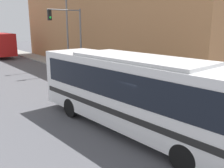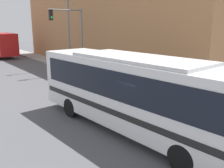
{
  "view_description": "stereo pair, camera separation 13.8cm",
  "coord_description": "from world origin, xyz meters",
  "px_view_note": "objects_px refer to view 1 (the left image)",
  "views": [
    {
      "loc": [
        -6.99,
        -7.35,
        4.58
      ],
      "look_at": [
        1.0,
        2.95,
        1.42
      ],
      "focal_mm": 40.0,
      "sensor_mm": 36.0,
      "label": 1
    },
    {
      "loc": [
        -6.88,
        -7.43,
        4.58
      ],
      "look_at": [
        1.0,
        2.95,
        1.42
      ],
      "focal_mm": 40.0,
      "sensor_mm": 36.0,
      "label": 2
    }
  ],
  "objects_px": {
    "traffic_light_pole": "(70,30)",
    "pedestrian_near_corner": "(135,71)",
    "street_lamp": "(64,24)",
    "delivery_truck": "(0,45)",
    "fire_hydrant": "(143,83)",
    "city_bus": "(137,90)",
    "pedestrian_mid_block": "(148,75)",
    "parking_meter": "(108,69)"
  },
  "relations": [
    {
      "from": "delivery_truck",
      "to": "traffic_light_pole",
      "type": "distance_m",
      "value": 16.56
    },
    {
      "from": "city_bus",
      "to": "street_lamp",
      "type": "xyz_separation_m",
      "value": [
        4.98,
        16.04,
        2.63
      ]
    },
    {
      "from": "traffic_light_pole",
      "to": "street_lamp",
      "type": "distance_m",
      "value": 2.91
    },
    {
      "from": "fire_hydrant",
      "to": "pedestrian_near_corner",
      "type": "relative_size",
      "value": 0.45
    },
    {
      "from": "street_lamp",
      "to": "pedestrian_mid_block",
      "type": "relative_size",
      "value": 4.28
    },
    {
      "from": "city_bus",
      "to": "delivery_truck",
      "type": "bearing_deg",
      "value": 82.02
    },
    {
      "from": "fire_hydrant",
      "to": "pedestrian_mid_block",
      "type": "distance_m",
      "value": 0.82
    },
    {
      "from": "parking_meter",
      "to": "pedestrian_near_corner",
      "type": "xyz_separation_m",
      "value": [
        0.76,
        -2.46,
        0.05
      ]
    },
    {
      "from": "parking_meter",
      "to": "pedestrian_mid_block",
      "type": "distance_m",
      "value": 3.94
    },
    {
      "from": "street_lamp",
      "to": "delivery_truck",
      "type": "bearing_deg",
      "value": 102.22
    },
    {
      "from": "city_bus",
      "to": "traffic_light_pole",
      "type": "bearing_deg",
      "value": 68.52
    },
    {
      "from": "parking_meter",
      "to": "delivery_truck",
      "type": "bearing_deg",
      "value": 98.36
    },
    {
      "from": "city_bus",
      "to": "pedestrian_near_corner",
      "type": "xyz_separation_m",
      "value": [
        5.86,
        6.37,
        -0.84
      ]
    },
    {
      "from": "fire_hydrant",
      "to": "parking_meter",
      "type": "height_order",
      "value": "parking_meter"
    },
    {
      "from": "fire_hydrant",
      "to": "traffic_light_pole",
      "type": "distance_m",
      "value": 9.23
    },
    {
      "from": "pedestrian_near_corner",
      "to": "fire_hydrant",
      "type": "bearing_deg",
      "value": -115.86
    },
    {
      "from": "fire_hydrant",
      "to": "parking_meter",
      "type": "relative_size",
      "value": 0.64
    },
    {
      "from": "street_lamp",
      "to": "traffic_light_pole",
      "type": "bearing_deg",
      "value": -106.14
    },
    {
      "from": "parking_meter",
      "to": "pedestrian_mid_block",
      "type": "bearing_deg",
      "value": -80.36
    },
    {
      "from": "city_bus",
      "to": "fire_hydrant",
      "type": "distance_m",
      "value": 7.13
    },
    {
      "from": "traffic_light_pole",
      "to": "pedestrian_near_corner",
      "type": "height_order",
      "value": "traffic_light_pole"
    },
    {
      "from": "traffic_light_pole",
      "to": "city_bus",
      "type": "bearing_deg",
      "value": -107.49
    },
    {
      "from": "fire_hydrant",
      "to": "pedestrian_near_corner",
      "type": "xyz_separation_m",
      "value": [
        0.76,
        1.57,
        0.51
      ]
    },
    {
      "from": "pedestrian_mid_block",
      "to": "street_lamp",
      "type": "bearing_deg",
      "value": 94.01
    },
    {
      "from": "fire_hydrant",
      "to": "parking_meter",
      "type": "bearing_deg",
      "value": 90.0
    },
    {
      "from": "pedestrian_mid_block",
      "to": "parking_meter",
      "type": "bearing_deg",
      "value": 99.64
    },
    {
      "from": "delivery_truck",
      "to": "pedestrian_near_corner",
      "type": "distance_m",
      "value": 23.49
    },
    {
      "from": "fire_hydrant",
      "to": "pedestrian_mid_block",
      "type": "bearing_deg",
      "value": 12.19
    },
    {
      "from": "delivery_truck",
      "to": "parking_meter",
      "type": "height_order",
      "value": "delivery_truck"
    },
    {
      "from": "traffic_light_pole",
      "to": "pedestrian_near_corner",
      "type": "xyz_separation_m",
      "value": [
        1.68,
        -6.91,
        -3.02
      ]
    },
    {
      "from": "city_bus",
      "to": "traffic_light_pole",
      "type": "xyz_separation_m",
      "value": [
        4.18,
        13.28,
        2.18
      ]
    },
    {
      "from": "traffic_light_pole",
      "to": "pedestrian_near_corner",
      "type": "bearing_deg",
      "value": -76.33
    },
    {
      "from": "delivery_truck",
      "to": "parking_meter",
      "type": "relative_size",
      "value": 6.01
    },
    {
      "from": "city_bus",
      "to": "parking_meter",
      "type": "bearing_deg",
      "value": 55.99
    },
    {
      "from": "fire_hydrant",
      "to": "street_lamp",
      "type": "height_order",
      "value": "street_lamp"
    },
    {
      "from": "city_bus",
      "to": "fire_hydrant",
      "type": "relative_size",
      "value": 13.91
    },
    {
      "from": "parking_meter",
      "to": "city_bus",
      "type": "bearing_deg",
      "value": -120.02
    },
    {
      "from": "traffic_light_pole",
      "to": "pedestrian_near_corner",
      "type": "relative_size",
      "value": 3.25
    },
    {
      "from": "traffic_light_pole",
      "to": "pedestrian_mid_block",
      "type": "distance_m",
      "value": 9.02
    },
    {
      "from": "city_bus",
      "to": "pedestrian_mid_block",
      "type": "xyz_separation_m",
      "value": [
        5.76,
        4.94,
        -0.88
      ]
    },
    {
      "from": "city_bus",
      "to": "pedestrian_mid_block",
      "type": "height_order",
      "value": "city_bus"
    },
    {
      "from": "parking_meter",
      "to": "street_lamp",
      "type": "relative_size",
      "value": 0.17
    }
  ]
}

